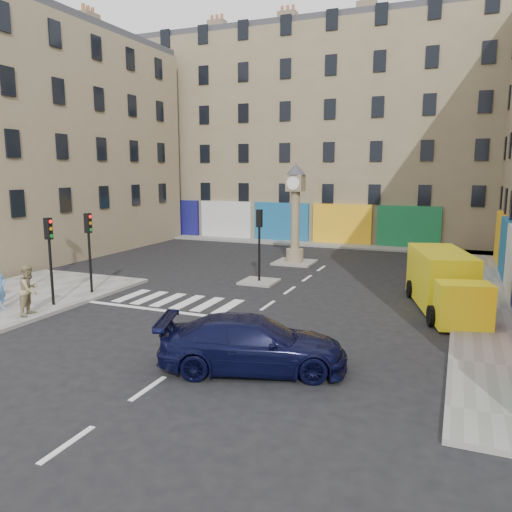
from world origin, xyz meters
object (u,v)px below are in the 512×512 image
Objects in this scene: traffic_light_left_far at (89,240)px; clock_pillar at (295,207)px; traffic_light_left_near at (50,247)px; navy_sedan at (253,344)px; pedestrian_tan at (29,290)px; traffic_light_island at (259,233)px; yellow_van at (444,282)px.

traffic_light_left_far is 0.61× the size of clock_pillar.
traffic_light_left_far is at bearing 90.00° from traffic_light_left_near.
navy_sedan is 2.73× the size of pedestrian_tan.
traffic_light_island is at bearing 40.60° from traffic_light_left_far.
traffic_light_left_near is 0.68× the size of navy_sedan.
traffic_light_island is at bearing 51.07° from traffic_light_left_near.
navy_sedan is (10.40, -5.33, -1.83)m from traffic_light_left_far.
navy_sedan is at bearing -133.80° from yellow_van.
traffic_light_left_far reaches higher than pedestrian_tan.
traffic_light_island is 9.28m from yellow_van.
traffic_light_left_far is 1.00× the size of traffic_light_island.
traffic_light_left_far reaches higher than navy_sedan.
traffic_light_left_near is 15.19m from clock_pillar.
clock_pillar is at bearing 61.06° from traffic_light_left_far.
clock_pillar is (6.30, 11.40, 0.93)m from traffic_light_left_far.
traffic_light_left_far is 15.83m from yellow_van.
clock_pillar is 3.04× the size of pedestrian_tan.
clock_pillar reaches higher than traffic_light_left_far.
yellow_van reaches higher than navy_sedan.
yellow_van is 3.41× the size of pedestrian_tan.
yellow_van reaches higher than pedestrian_tan.
pedestrian_tan is (0.29, -3.87, -1.47)m from traffic_light_left_far.
traffic_light_left_near is 1.00× the size of traffic_light_island.
traffic_light_left_near is at bearing -90.00° from traffic_light_left_far.
traffic_light_island is 0.54× the size of yellow_van.
traffic_light_left_far is at bearing 178.38° from yellow_van.
traffic_light_island is 6.07m from clock_pillar.
traffic_light_left_near reaches higher than yellow_van.
traffic_light_island is 0.61× the size of clock_pillar.
navy_sedan is 10.22m from pedestrian_tan.
clock_pillar is at bearing -4.77° from navy_sedan.
navy_sedan is (10.40, -2.93, -1.83)m from traffic_light_left_near.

